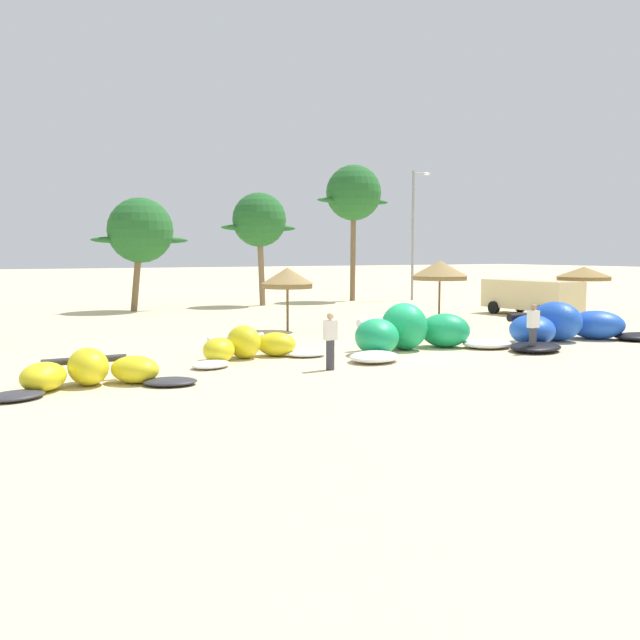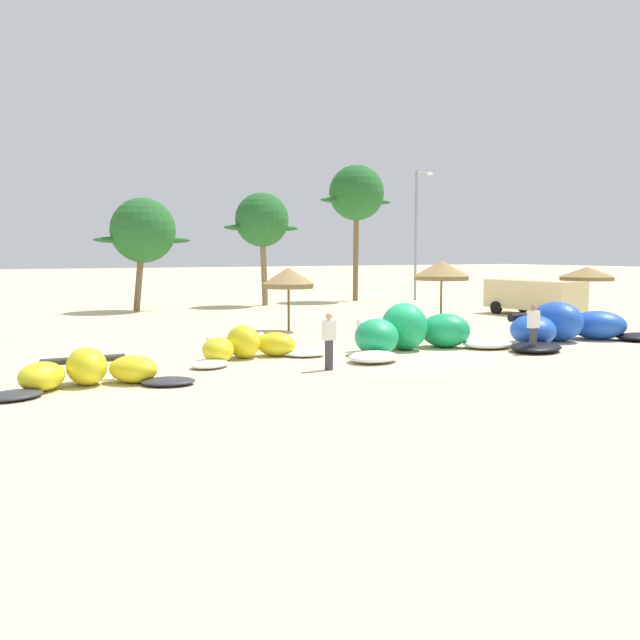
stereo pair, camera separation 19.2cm
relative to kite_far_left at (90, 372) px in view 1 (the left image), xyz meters
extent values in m
plane|color=beige|center=(9.99, 1.07, -0.36)|extent=(260.00, 260.00, 0.00)
ellipsoid|color=#333338|center=(-1.78, -0.72, -0.27)|extent=(1.58, 1.37, 0.19)
ellipsoid|color=yellow|center=(-1.08, 0.00, -0.01)|extent=(1.57, 1.66, 0.69)
ellipsoid|color=yellow|center=(0.00, 0.26, 0.11)|extent=(0.99, 1.34, 0.94)
ellipsoid|color=yellow|center=(1.08, -0.02, -0.01)|extent=(1.57, 1.66, 0.69)
ellipsoid|color=#333338|center=(1.77, -0.75, -0.27)|extent=(1.59, 1.39, 0.19)
cylinder|color=#333338|center=(0.01, 0.73, 0.20)|extent=(2.08, 0.20, 0.19)
cube|color=#333338|center=(0.00, 0.13, 0.11)|extent=(0.76, 0.49, 0.04)
ellipsoid|color=white|center=(3.56, 1.21, -0.26)|extent=(1.57, 1.46, 0.21)
ellipsoid|color=yellow|center=(4.11, 2.02, 0.02)|extent=(1.41, 1.55, 0.76)
ellipsoid|color=yellow|center=(5.11, 2.46, 0.15)|extent=(1.15, 1.41, 1.03)
ellipsoid|color=yellow|center=(6.19, 2.37, 0.02)|extent=(1.57, 1.57, 0.76)
ellipsoid|color=white|center=(6.97, 1.79, -0.26)|extent=(1.42, 1.17, 0.21)
cylinder|color=white|center=(5.03, 2.89, 0.25)|extent=(2.02, 0.52, 0.18)
cube|color=white|center=(5.13, 2.33, 0.15)|extent=(0.80, 0.57, 0.04)
ellipsoid|color=white|center=(8.25, -0.16, -0.20)|extent=(2.18, 2.05, 0.32)
ellipsoid|color=#199E5B|center=(9.11, 1.00, 0.23)|extent=(2.06, 2.19, 1.18)
ellipsoid|color=#199E5B|center=(10.62, 1.58, 0.44)|extent=(1.62, 1.89, 1.59)
ellipsoid|color=#199E5B|center=(12.22, 1.37, 0.23)|extent=(2.21, 2.23, 1.18)
ellipsoid|color=white|center=(13.34, 0.46, -0.20)|extent=(2.00, 1.77, 0.32)
cylinder|color=white|center=(10.55, 2.18, 0.57)|extent=(3.01, 0.63, 0.27)
cube|color=white|center=(10.64, 1.41, 0.44)|extent=(1.16, 0.75, 0.04)
ellipsoid|color=black|center=(14.18, -0.93, -0.21)|extent=(2.51, 2.23, 0.29)
ellipsoid|color=blue|center=(15.26, 0.26, 0.18)|extent=(2.46, 2.60, 1.09)
ellipsoid|color=blue|center=(16.99, 0.74, 0.37)|extent=(1.63, 2.12, 1.47)
ellipsoid|color=blue|center=(18.74, 0.35, 0.18)|extent=(2.50, 2.61, 1.09)
cylinder|color=black|center=(16.97, 1.47, 0.53)|extent=(3.34, 0.39, 0.30)
cube|color=black|center=(16.99, 0.53, 0.37)|extent=(1.23, 0.78, 0.04)
cylinder|color=brown|center=(9.64, 8.47, 0.64)|extent=(0.10, 0.10, 2.00)
cone|color=#9E7F4C|center=(9.64, 8.47, 1.98)|extent=(2.21, 2.21, 0.67)
cylinder|color=olive|center=(9.64, 8.47, 1.54)|extent=(2.10, 2.10, 0.20)
cylinder|color=brown|center=(17.64, 8.39, 0.73)|extent=(0.10, 0.10, 2.19)
cone|color=#9E7F4C|center=(17.64, 8.39, 2.19)|extent=(2.67, 2.67, 0.73)
cylinder|color=olive|center=(17.64, 8.39, 1.73)|extent=(2.54, 2.54, 0.20)
cylinder|color=brown|center=(27.42, 8.26, 0.64)|extent=(0.10, 0.10, 1.99)
cone|color=olive|center=(27.42, 8.26, 1.90)|extent=(2.93, 2.93, 0.54)
cylinder|color=olive|center=(27.42, 8.26, 1.53)|extent=(2.79, 2.79, 0.20)
cube|color=beige|center=(24.11, 8.83, 0.73)|extent=(2.14, 5.38, 1.50)
cube|color=black|center=(24.08, 10.30, 0.99)|extent=(2.01, 1.38, 0.56)
cylinder|color=black|center=(23.07, 10.46, -0.02)|extent=(0.26, 0.69, 0.68)
cylinder|color=black|center=(25.08, 10.51, -0.02)|extent=(0.26, 0.69, 0.68)
cylinder|color=black|center=(23.14, 7.15, -0.02)|extent=(0.26, 0.69, 0.68)
cylinder|color=black|center=(25.16, 7.20, -0.02)|extent=(0.26, 0.69, 0.68)
cylinder|color=#383842|center=(13.74, -1.22, 0.07)|extent=(0.24, 0.24, 0.85)
cube|color=white|center=(13.74, -1.22, 0.77)|extent=(0.36, 0.22, 0.56)
sphere|color=#9E7051|center=(13.74, -1.22, 1.16)|extent=(0.20, 0.20, 0.20)
cylinder|color=#383842|center=(6.37, -0.74, 0.07)|extent=(0.24, 0.24, 0.85)
cube|color=white|center=(6.37, -0.74, 0.77)|extent=(0.36, 0.22, 0.56)
sphere|color=tan|center=(6.37, -0.74, 1.16)|extent=(0.20, 0.20, 0.20)
cylinder|color=brown|center=(6.73, 21.55, 1.91)|extent=(0.84, 0.36, 4.54)
sphere|color=#236028|center=(6.97, 21.55, 4.17)|extent=(3.65, 3.65, 3.65)
ellipsoid|color=#236028|center=(5.52, 21.55, 3.63)|extent=(2.55, 0.50, 0.36)
ellipsoid|color=#236028|center=(8.43, 21.55, 3.63)|extent=(2.55, 0.50, 0.36)
cylinder|color=#7F6647|center=(14.53, 21.95, 2.29)|extent=(0.55, 0.36, 5.31)
sphere|color=#236028|center=(14.44, 21.95, 4.95)|extent=(3.33, 3.33, 3.33)
ellipsoid|color=#236028|center=(13.10, 21.95, 4.45)|extent=(2.33, 0.50, 0.36)
ellipsoid|color=#236028|center=(15.77, 21.95, 4.45)|extent=(2.33, 0.50, 0.36)
cylinder|color=brown|center=(21.78, 22.78, 3.30)|extent=(0.42, 0.36, 7.32)
sphere|color=#236028|center=(21.81, 22.78, 6.96)|extent=(3.74, 3.74, 3.74)
ellipsoid|color=#236028|center=(20.31, 22.78, 6.40)|extent=(2.62, 0.50, 0.36)
ellipsoid|color=#236028|center=(23.30, 22.78, 6.40)|extent=(2.62, 0.50, 0.36)
cylinder|color=gray|center=(25.78, 21.40, 4.08)|extent=(0.18, 0.18, 8.88)
cylinder|color=gray|center=(26.34, 21.40, 8.37)|extent=(1.12, 0.10, 0.10)
ellipsoid|color=silver|center=(26.90, 21.40, 8.37)|extent=(0.56, 0.24, 0.20)
camera|label=1|loc=(-3.23, -17.34, 2.93)|focal=38.76mm
camera|label=2|loc=(-3.07, -17.43, 2.93)|focal=38.76mm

